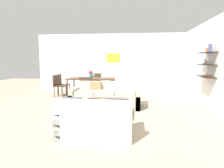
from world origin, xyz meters
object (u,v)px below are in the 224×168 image
(coffee_table, at_px, (106,109))
(wine_glass_left_far, at_px, (76,75))
(wine_glass_left_near, at_px, (74,76))
(decorative_bowl, at_px, (102,101))
(sofa_beige, at_px, (106,98))
(dining_chair_left_near, at_px, (58,84))
(apple_on_coffee_table, at_px, (95,101))
(candle_jar, at_px, (115,102))
(dining_chair_foot, at_px, (86,87))
(centerpiece_vase, at_px, (91,74))
(wine_glass_head, at_px, (94,74))
(dining_table, at_px, (92,80))
(dining_chair_left_far, at_px, (62,83))
(dining_chair_head, at_px, (96,82))
(loveseat_white, at_px, (95,121))

(coffee_table, bearing_deg, wine_glass_left_far, 119.92)
(coffee_table, distance_m, wine_glass_left_near, 3.28)
(decorative_bowl, bearing_deg, sofa_beige, 93.53)
(dining_chair_left_near, bearing_deg, coffee_table, -47.99)
(apple_on_coffee_table, bearing_deg, candle_jar, 0.31)
(wine_glass_left_far, bearing_deg, decorative_bowl, -61.37)
(dining_chair_foot, bearing_deg, centerpiece_vase, 92.94)
(coffee_table, bearing_deg, apple_on_coffee_table, -160.68)
(apple_on_coffee_table, bearing_deg, wine_glass_head, 102.73)
(dining_table, distance_m, centerpiece_vase, 0.24)
(wine_glass_left_far, bearing_deg, wine_glass_head, 23.95)
(coffee_table, bearing_deg, wine_glass_head, 107.15)
(centerpiece_vase, bearing_deg, dining_chair_left_near, -168.24)
(decorative_bowl, relative_size, dining_table, 0.17)
(sofa_beige, distance_m, apple_on_coffee_table, 1.19)
(coffee_table, xyz_separation_m, centerpiece_vase, (-1.06, 2.89, 0.73))
(candle_jar, height_order, wine_glass_left_far, wine_glass_left_far)
(dining_chair_foot, bearing_deg, wine_glass_head, 90.00)
(apple_on_coffee_table, bearing_deg, dining_chair_left_near, 127.92)
(sofa_beige, distance_m, wine_glass_left_near, 2.31)
(apple_on_coffee_table, xyz_separation_m, dining_chair_left_far, (-2.11, 3.15, 0.09))
(centerpiece_vase, bearing_deg, dining_table, -46.12)
(dining_chair_head, xyz_separation_m, dining_chair_left_near, (-1.35, -1.12, 0.00))
(decorative_bowl, bearing_deg, wine_glass_left_near, 120.74)
(dining_chair_left_near, relative_size, wine_glass_left_near, 6.24)
(wine_glass_left_near, relative_size, wine_glass_left_far, 0.91)
(decorative_bowl, xyz_separation_m, dining_chair_foot, (-0.92, 1.94, 0.09))
(sofa_beige, xyz_separation_m, dining_chair_left_near, (-2.20, 1.52, 0.21))
(loveseat_white, height_order, dining_chair_head, dining_chair_head)
(candle_jar, xyz_separation_m, wine_glass_left_far, (-1.96, 3.05, 0.44))
(dining_chair_left_near, xyz_separation_m, wine_glass_left_far, (0.66, 0.34, 0.35))
(coffee_table, bearing_deg, sofa_beige, 98.19)
(wine_glass_head, bearing_deg, coffee_table, -72.85)
(sofa_beige, bearing_deg, loveseat_white, -86.33)
(dining_table, xyz_separation_m, dining_chair_left_near, (-1.35, -0.22, -0.18))
(sofa_beige, bearing_deg, wine_glass_left_far, 129.66)
(sofa_beige, height_order, candle_jar, sofa_beige)
(apple_on_coffee_table, distance_m, dining_chair_head, 3.90)
(candle_jar, xyz_separation_m, centerpiece_vase, (-1.31, 2.98, 0.50))
(candle_jar, relative_size, wine_glass_left_near, 0.62)
(loveseat_white, bearing_deg, dining_chair_left_far, 118.21)
(sofa_beige, relative_size, wine_glass_left_near, 15.38)
(apple_on_coffee_table, distance_m, dining_chair_foot, 2.17)
(apple_on_coffee_table, height_order, dining_chair_left_near, dining_chair_left_near)
(loveseat_white, xyz_separation_m, wine_glass_head, (-1.01, 4.61, 0.57))
(wine_glass_left_near, bearing_deg, loveseat_white, -67.22)
(decorative_bowl, bearing_deg, dining_chair_foot, 115.37)
(decorative_bowl, xyz_separation_m, dining_chair_head, (-0.92, 3.73, 0.09))
(coffee_table, xyz_separation_m, dining_chair_foot, (-1.01, 1.94, 0.31))
(candle_jar, xyz_separation_m, apple_on_coffee_table, (-0.50, -0.00, 0.00))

